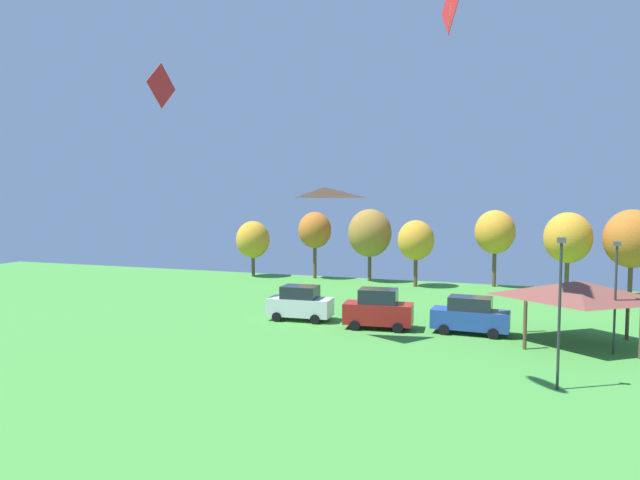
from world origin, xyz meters
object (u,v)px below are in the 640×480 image
object	(u,v)px
light_post_0	(616,291)
treeline_tree_4	(495,232)
parked_car_second_from_left	(378,309)
parked_car_third_from_left	(470,315)
kite_flying_5	(451,4)
kite_flying_6	(325,206)
treeline_tree_0	(253,240)
treeline_tree_5	(568,238)
treeline_tree_1	(315,230)
parked_car_leftmost	(300,303)
treeline_tree_3	(416,240)
treeline_tree_6	(632,239)
treeline_tree_2	(370,233)
kite_flying_3	(161,86)
park_pavilion	(579,290)
light_post_2	(560,305)

from	to	relation	value
light_post_0	treeline_tree_4	xyz separation A→B (m)	(-7.21, 22.27, 1.72)
light_post_0	treeline_tree_4	distance (m)	23.47
parked_car_second_from_left	parked_car_third_from_left	size ratio (longest dim) A/B	0.96
kite_flying_5	parked_car_third_from_left	size ratio (longest dim) A/B	0.66
kite_flying_6	treeline_tree_0	world-z (taller)	kite_flying_6
treeline_tree_5	treeline_tree_1	bearing A→B (deg)	175.15
parked_car_leftmost	treeline_tree_3	xyz separation A→B (m)	(4.59, 17.41, 3.18)
light_post_0	treeline_tree_6	size ratio (longest dim) A/B	0.81
treeline_tree_0	treeline_tree_4	size ratio (longest dim) A/B	0.82
kite_flying_5	treeline_tree_6	world-z (taller)	kite_flying_5
light_post_0	treeline_tree_2	distance (m)	29.03
kite_flying_3	treeline_tree_2	world-z (taller)	kite_flying_3
parked_car_second_from_left	park_pavilion	distance (m)	11.65
park_pavilion	parked_car_second_from_left	bearing A→B (deg)	-179.87
kite_flying_6	treeline_tree_4	size ratio (longest dim) A/B	0.46
light_post_2	parked_car_third_from_left	bearing A→B (deg)	116.07
parked_car_leftmost	treeline_tree_6	bearing A→B (deg)	33.98
treeline_tree_4	light_post_2	bearing A→B (deg)	-81.94
kite_flying_6	light_post_2	world-z (taller)	kite_flying_6
kite_flying_3	kite_flying_6	world-z (taller)	kite_flying_3
park_pavilion	kite_flying_3	bearing A→B (deg)	-173.56
kite_flying_6	treeline_tree_1	distance (m)	28.07
light_post_2	treeline_tree_3	world-z (taller)	light_post_2
park_pavilion	treeline_tree_0	size ratio (longest dim) A/B	1.23
parked_car_third_from_left	treeline_tree_3	bearing A→B (deg)	112.01
parked_car_third_from_left	light_post_0	size ratio (longest dim) A/B	0.77
park_pavilion	treeline_tree_3	world-z (taller)	treeline_tree_3
kite_flying_5	treeline_tree_6	size ratio (longest dim) A/B	0.41
light_post_0	treeline_tree_1	distance (m)	33.18
light_post_0	treeline_tree_3	xyz separation A→B (m)	(-14.10, 19.67, 0.96)
parked_car_second_from_left	treeline_tree_6	distance (m)	24.85
parked_car_leftmost	treeline_tree_4	xyz separation A→B (m)	(11.48, 20.00, 3.94)
kite_flying_5	light_post_2	xyz separation A→B (m)	(5.22, -3.65, -14.15)
parked_car_leftmost	treeline_tree_2	distance (m)	19.89
parked_car_second_from_left	treeline_tree_5	bearing A→B (deg)	50.67
parked_car_second_from_left	treeline_tree_0	xyz separation A→B (m)	(-18.45, 19.31, 2.66)
parked_car_leftmost	light_post_2	world-z (taller)	light_post_2
kite_flying_3	parked_car_second_from_left	bearing A→B (deg)	11.58
light_post_2	treeline_tree_0	world-z (taller)	light_post_2
kite_flying_3	treeline_tree_3	bearing A→B (deg)	58.48
parked_car_leftmost	treeline_tree_0	world-z (taller)	treeline_tree_0
light_post_2	treeline_tree_5	distance (m)	26.97
light_post_0	treeline_tree_3	distance (m)	24.22
kite_flying_6	parked_car_leftmost	distance (m)	10.04
kite_flying_3	parked_car_leftmost	xyz separation A→B (m)	(8.24, 3.52, -14.34)
parked_car_leftmost	light_post_0	size ratio (longest dim) A/B	0.74
parked_car_leftmost	treeline_tree_1	bearing A→B (deg)	104.06
treeline_tree_4	treeline_tree_5	distance (m)	6.57
park_pavilion	light_post_2	bearing A→B (deg)	-99.43
parked_car_leftmost	parked_car_second_from_left	xyz separation A→B (m)	(5.58, -0.68, 0.08)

